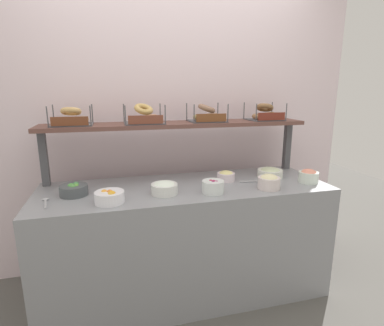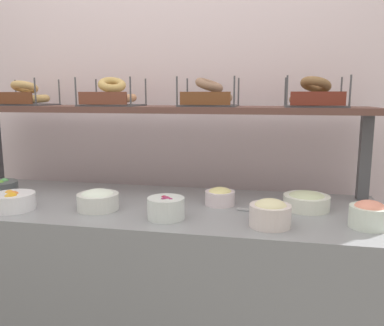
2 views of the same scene
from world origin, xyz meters
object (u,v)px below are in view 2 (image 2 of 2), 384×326
bowl_lox_spread (369,214)px  bowl_fruit_salad (13,201)px  bagel_basket_plain (25,97)px  bowl_cream_cheese (98,200)px  bowl_beet_salad (166,208)px  serving_spoon_by_edge (265,211)px  bagel_basket_sesame (112,96)px  bagel_basket_cinnamon_raisin (315,97)px  bagel_basket_everything (209,96)px  bowl_egg_salad (220,196)px  bowl_potato_salad (270,213)px  bowl_scallion_spread (306,201)px

bowl_lox_spread → bowl_fruit_salad: bowl_lox_spread is taller
bowl_lox_spread → bagel_basket_plain: (-1.67, 0.41, 0.43)m
bagel_basket_plain → bowl_cream_cheese: bearing=-34.2°
bowl_beet_salad → serving_spoon_by_edge: bowl_beet_salad is taller
bagel_basket_plain → bagel_basket_sesame: bagel_basket_sesame is taller
bowl_beet_salad → bowl_fruit_salad: bearing=-178.8°
bowl_lox_spread → bagel_basket_cinnamon_raisin: bearing=113.4°
bowl_beet_salad → bagel_basket_cinnamon_raisin: 0.86m
bagel_basket_everything → bagel_basket_plain: bearing=-179.9°
bowl_egg_salad → bagel_basket_everything: bearing=112.0°
bowl_lox_spread → bagel_basket_sesame: 1.30m
bagel_basket_plain → bowl_fruit_salad: bearing=-63.8°
bowl_lox_spread → bowl_egg_salad: 0.61m
bowl_beet_salad → bowl_egg_salad: bearing=52.3°
bowl_potato_salad → bagel_basket_cinnamon_raisin: size_ratio=0.54×
bowl_potato_salad → serving_spoon_by_edge: 0.17m
bagel_basket_cinnamon_raisin → bagel_basket_plain: bearing=179.7°
bowl_lox_spread → bagel_basket_everything: size_ratio=0.50×
bowl_scallion_spread → bowl_cream_cheese: bearing=-168.3°
bowl_potato_salad → bowl_scallion_spread: (0.15, 0.26, -0.01)m
bowl_scallion_spread → bagel_basket_plain: 1.54m
bowl_beet_salad → bagel_basket_plain: 1.10m
bagel_basket_sesame → bagel_basket_everything: size_ratio=1.01×
bowl_potato_salad → bagel_basket_cinnamon_raisin: (0.18, 0.47, 0.43)m
bagel_basket_cinnamon_raisin → bagel_basket_sesame: bearing=-179.3°
bowl_lox_spread → bowl_scallion_spread: 0.29m
bowl_cream_cheese → bagel_basket_everything: bearing=44.0°
bowl_potato_salad → bowl_egg_salad: bowl_potato_salad is taller
bagel_basket_sesame → bagel_basket_cinnamon_raisin: bagel_basket_sesame is taller
serving_spoon_by_edge → bagel_basket_cinnamon_raisin: size_ratio=0.63×
bowl_scallion_spread → bagel_basket_sesame: bearing=168.4°
bowl_egg_salad → bagel_basket_cinnamon_raisin: (0.41, 0.21, 0.44)m
bowl_potato_salad → bowl_scallion_spread: bearing=59.7°
bowl_potato_salad → bowl_egg_salad: size_ratio=1.16×
bagel_basket_everything → bowl_cream_cheese: bearing=-136.0°
bowl_fruit_salad → serving_spoon_by_edge: 1.07m
bagel_basket_everything → bagel_basket_cinnamon_raisin: bearing=-1.0°
bowl_egg_salad → bagel_basket_everything: bagel_basket_everything is taller
bowl_scallion_spread → bagel_basket_plain: (-1.46, 0.22, 0.44)m
bowl_lox_spread → bowl_cream_cheese: bowl_lox_spread is taller
bowl_scallion_spread → bowl_potato_salad: bearing=-120.3°
bowl_cream_cheese → bowl_scallion_spread: (0.88, 0.18, -0.01)m
bagel_basket_cinnamon_raisin → bowl_egg_salad: bearing=-152.2°
bagel_basket_everything → bagel_basket_cinnamon_raisin: 0.50m
bowl_potato_salad → bowl_fruit_salad: bowl_potato_salad is taller
bowl_beet_salad → serving_spoon_by_edge: (0.39, 0.15, -0.04)m
bowl_egg_salad → bowl_cream_cheese: size_ratio=0.76×
bowl_egg_salad → bowl_scallion_spread: bowl_egg_salad is taller
bowl_lox_spread → bowl_beet_salad: bowl_lox_spread is taller
bagel_basket_everything → bagel_basket_cinnamon_raisin: same height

